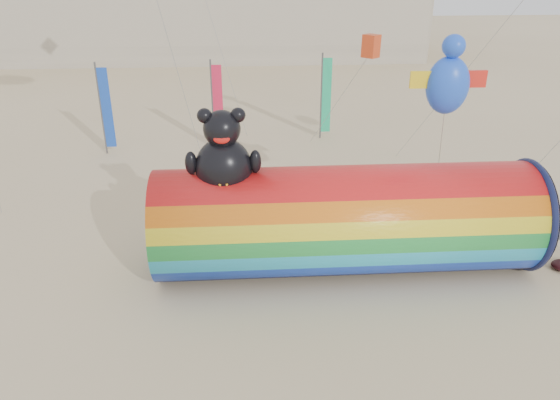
{
  "coord_description": "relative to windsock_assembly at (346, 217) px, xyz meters",
  "views": [
    {
      "loc": [
        -0.71,
        -16.55,
        10.82
      ],
      "look_at": [
        0.5,
        1.5,
        2.4
      ],
      "focal_mm": 35.0,
      "sensor_mm": 36.0,
      "label": 1
    }
  ],
  "objects": [
    {
      "name": "festival_banners",
      "position": [
        -4.97,
        13.87,
        0.57
      ],
      "size": [
        13.27,
        2.08,
        5.2
      ],
      "color": "#59595E",
      "rests_on": "ground"
    },
    {
      "name": "kite_handler",
      "position": [
        8.55,
        0.91,
        -1.13
      ],
      "size": [
        0.82,
        0.73,
        1.87
      ],
      "primitive_type": "imported",
      "rotation": [
        0.0,
        0.0,
        3.68
      ],
      "color": "slate",
      "rests_on": "ground"
    },
    {
      "name": "windsock_assembly",
      "position": [
        0.0,
        0.0,
        0.0
      ],
      "size": [
        13.51,
        4.12,
        6.23
      ],
      "color": "red",
      "rests_on": "ground"
    },
    {
      "name": "ground",
      "position": [
        -2.79,
        -0.59,
        -2.07
      ],
      "size": [
        160.0,
        160.0,
        0.0
      ],
      "primitive_type": "plane",
      "color": "#CCB58C",
      "rests_on": "ground"
    }
  ]
}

